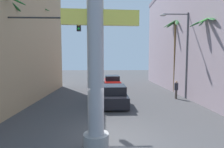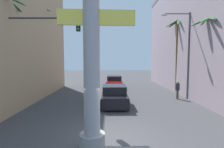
# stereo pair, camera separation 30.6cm
# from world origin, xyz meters

# --- Properties ---
(ground_plane) EXTENTS (89.29, 89.29, 0.00)m
(ground_plane) POSITION_xyz_m (0.00, 10.00, 0.00)
(ground_plane) COLOR #424244
(building_right) EXTENTS (6.79, 26.71, 13.03)m
(building_right) POSITION_xyz_m (10.32, 9.71, 6.53)
(building_right) COLOR #9E8C99
(building_right) RESTS_ON ground
(neon_sign_pole) EXTENTS (3.22, 0.99, 10.13)m
(neon_sign_pole) POSITION_xyz_m (-0.81, -0.99, 5.08)
(neon_sign_pole) COLOR #9E9EA3
(neon_sign_pole) RESTS_ON ground
(street_lamp) EXTENTS (2.64, 0.28, 7.81)m
(street_lamp) POSITION_xyz_m (6.58, 8.27, 4.69)
(street_lamp) COLOR #59595E
(street_lamp) RESTS_ON ground
(traffic_light_mast) EXTENTS (5.78, 0.32, 6.23)m
(traffic_light_mast) POSITION_xyz_m (-5.21, 3.47, 4.42)
(traffic_light_mast) COLOR #333333
(traffic_light_mast) RESTS_ON ground
(car_lead) EXTENTS (2.09, 5.10, 1.56)m
(car_lead) POSITION_xyz_m (0.18, 6.39, 0.70)
(car_lead) COLOR black
(car_lead) RESTS_ON ground
(car_far) EXTENTS (2.14, 4.82, 1.56)m
(car_far) POSITION_xyz_m (0.33, 14.99, 0.74)
(car_far) COLOR black
(car_far) RESTS_ON ground
(palm_tree_near_left) EXTENTS (3.14, 3.37, 7.66)m
(palm_tree_near_left) POSITION_xyz_m (-6.76, 3.33, 4.88)
(palm_tree_near_left) COLOR brown
(palm_tree_near_left) RESTS_ON ground
(palm_tree_near_right) EXTENTS (2.56, 2.72, 6.71)m
(palm_tree_near_right) POSITION_xyz_m (7.21, 5.28, 4.45)
(palm_tree_near_right) COLOR brown
(palm_tree_near_right) RESTS_ON ground
(palm_tree_mid_right) EXTENTS (2.91, 2.78, 7.88)m
(palm_tree_mid_right) POSITION_xyz_m (7.11, 11.21, 5.08)
(palm_tree_mid_right) COLOR brown
(palm_tree_mid_right) RESTS_ON ground
(palm_tree_mid_left) EXTENTS (3.01, 3.07, 9.09)m
(palm_tree_mid_left) POSITION_xyz_m (-7.38, 10.51, 5.22)
(palm_tree_mid_left) COLOR brown
(palm_tree_mid_left) RESTS_ON ground
(pedestrian_mid_right) EXTENTS (0.37, 0.37, 1.67)m
(pedestrian_mid_right) POSITION_xyz_m (5.99, 8.07, 0.97)
(pedestrian_mid_right) COLOR #3F3833
(pedestrian_mid_right) RESTS_ON ground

